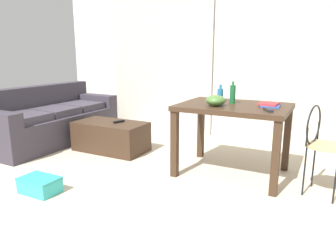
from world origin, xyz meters
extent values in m
plane|color=beige|center=(0.00, 1.22, 0.00)|extent=(7.79, 7.79, 0.00)
cube|color=silver|center=(0.00, 3.24, 1.26)|extent=(6.02, 0.10, 2.51)
cube|color=beige|center=(-1.15, 3.16, 1.14)|extent=(1.81, 0.03, 2.29)
cube|color=beige|center=(1.15, 3.16, 1.14)|extent=(1.81, 0.03, 2.29)
cube|color=#38333D|center=(-2.19, 1.76, 0.21)|extent=(0.88, 2.00, 0.41)
cube|color=#38333D|center=(-2.52, 1.76, 0.61)|extent=(0.22, 1.99, 0.39)
cube|color=#38333D|center=(-2.18, 2.65, 0.51)|extent=(0.86, 0.21, 0.19)
cube|color=#3E3944|center=(-2.13, 2.29, 0.46)|extent=(0.62, 0.51, 0.10)
cube|color=#3E3944|center=(-2.14, 1.76, 0.46)|extent=(0.62, 0.51, 0.10)
cube|color=#3E3944|center=(-2.15, 1.23, 0.46)|extent=(0.62, 0.51, 0.10)
cube|color=#382619|center=(-1.16, 1.80, 0.20)|extent=(0.95, 0.51, 0.39)
cube|color=#382619|center=(0.51, 1.75, 0.73)|extent=(1.12, 0.84, 0.05)
cube|color=#382619|center=(0.00, 1.38, 0.35)|extent=(0.07, 0.07, 0.71)
cube|color=#382619|center=(1.02, 1.38, 0.35)|extent=(0.07, 0.07, 0.71)
cube|color=#382619|center=(0.00, 2.12, 0.35)|extent=(0.07, 0.07, 0.71)
cube|color=#382619|center=(1.02, 2.12, 0.35)|extent=(0.07, 0.07, 0.71)
cylinder|color=tan|center=(1.42, 1.60, 0.47)|extent=(0.37, 0.37, 0.02)
cylinder|color=black|center=(1.51, 1.45, 0.23)|extent=(0.02, 0.02, 0.46)
cylinder|color=black|center=(1.26, 1.51, 0.23)|extent=(0.02, 0.02, 0.46)
cylinder|color=black|center=(1.32, 1.76, 0.23)|extent=(0.02, 0.02, 0.46)
torus|color=black|center=(1.29, 1.63, 0.65)|extent=(0.10, 0.36, 0.37)
cylinder|color=black|center=(1.25, 1.48, 0.56)|extent=(0.02, 0.02, 0.17)
cylinder|color=black|center=(1.33, 1.79, 0.56)|extent=(0.02, 0.02, 0.17)
cylinder|color=#195B2D|center=(0.47, 1.82, 0.86)|extent=(0.06, 0.06, 0.19)
cylinder|color=#195B2D|center=(0.47, 1.82, 0.97)|extent=(0.02, 0.02, 0.04)
cylinder|color=teal|center=(0.32, 1.87, 0.83)|extent=(0.07, 0.07, 0.14)
cylinder|color=teal|center=(0.32, 1.87, 0.93)|extent=(0.03, 0.03, 0.05)
ellipsoid|color=#477033|center=(0.36, 1.58, 0.82)|extent=(0.20, 0.20, 0.11)
cube|color=#33519E|center=(0.87, 1.81, 0.77)|extent=(0.20, 0.28, 0.02)
cube|color=red|center=(0.85, 1.80, 0.79)|extent=(0.19, 0.22, 0.02)
cube|color=#232326|center=(0.90, 1.53, 0.77)|extent=(0.12, 0.16, 0.02)
cube|color=#9EA0A5|center=(0.21, 2.00, 0.76)|extent=(0.07, 0.03, 0.00)
torus|color=orange|center=(0.16, 1.99, 0.76)|extent=(0.03, 0.03, 0.00)
cube|color=#9EA0A5|center=(0.21, 1.99, 0.76)|extent=(0.07, 0.02, 0.00)
torus|color=orange|center=(0.16, 2.00, 0.76)|extent=(0.03, 0.03, 0.00)
cube|color=black|center=(-1.05, 1.84, 0.40)|extent=(0.09, 0.16, 0.03)
cube|color=#33B2AD|center=(-0.94, 0.42, 0.06)|extent=(0.36, 0.24, 0.13)
cube|color=teal|center=(-0.94, 0.42, 0.14)|extent=(0.37, 0.24, 0.02)
camera|label=1|loc=(1.42, -1.48, 1.29)|focal=33.89mm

